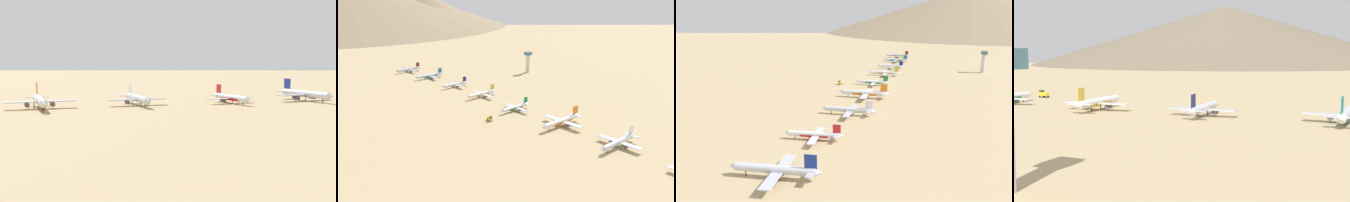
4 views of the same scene
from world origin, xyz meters
TOP-DOWN VIEW (x-y plane):
  - parked_jet_5 at (-4.25, 48.93)m, footprint 43.74×35.54m
  - parked_jet_6 at (-5.43, 99.61)m, footprint 39.53×32.12m
  - parked_jet_7 at (-0.37, 152.48)m, footprint 35.56×29.03m
  - parked_jet_8 at (-1.51, 201.44)m, footprint 44.29×36.14m

SIDE VIEW (x-z plane):
  - parked_jet_7 at x=-0.37m, z-range -1.72..8.55m
  - parked_jet_6 at x=-5.43m, z-range -1.86..9.54m
  - parked_jet_5 at x=-4.25m, z-range -2.11..10.50m
  - parked_jet_8 at x=-1.51m, z-range -2.09..10.69m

